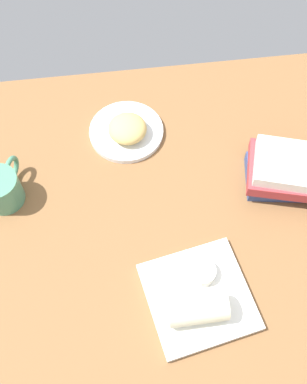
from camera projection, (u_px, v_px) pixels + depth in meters
dining_table at (171, 212)px, 115.03cm from camera, size 110.00×90.00×4.00cm
round_plate at (126, 132)px, 123.47cm from camera, size 19.03×19.03×1.40cm
scone_pastry at (127, 129)px, 120.10cm from camera, size 13.20×13.19×4.79cm
square_plate at (199, 297)px, 101.92cm from camera, size 24.88×24.88×1.60cm
sauce_cup at (202, 272)px, 102.39cm from camera, size 5.86×5.86×2.48cm
breakfast_wrap at (198, 309)px, 96.77cm from camera, size 12.16×6.09×5.98cm
book_stack at (292, 172)px, 112.74cm from camera, size 23.16×19.16×9.47cm
coffee_mug at (2, 188)px, 110.92cm from camera, size 9.29×13.41×8.52cm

